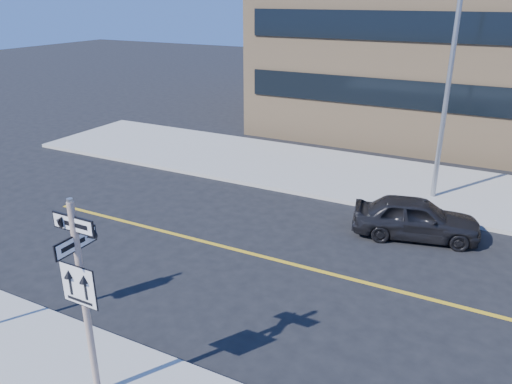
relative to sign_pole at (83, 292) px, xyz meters
The scene contains 4 objects.
ground 3.50m from the sign_pole, 90.00° to the left, with size 120.00×120.00×0.00m, color black.
sign_pole is the anchor object (origin of this frame).
parked_car_a 10.89m from the sign_pole, 68.12° to the left, with size 3.95×1.59×1.34m, color black.
streetlight_a 14.05m from the sign_pole, 73.23° to the left, with size 0.55×2.25×8.00m.
Camera 1 is at (6.20, -7.76, 7.32)m, focal length 35.00 mm.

